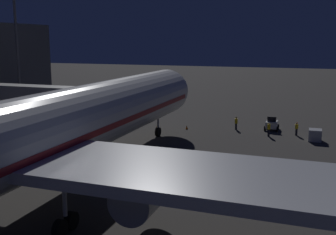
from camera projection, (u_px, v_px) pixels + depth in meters
ground_plane at (107, 167)px, 39.95m from camera, size 320.00×320.00×0.00m
airliner_at_gate at (29, 139)px, 28.66m from camera, size 52.22×63.32×19.10m
jet_bridge at (42, 96)px, 49.74m from camera, size 23.63×3.40×7.07m
apron_floodlight_mast at (17, 45)px, 63.59m from camera, size 2.90×0.50×20.19m
pushback_tug at (272, 124)px, 56.57m from camera, size 1.86×2.39×1.95m
baggage_container_near_belt at (315, 135)px, 50.41m from camera, size 1.53×1.71×1.45m
ground_crew_near_nose_gear at (269, 128)px, 52.75m from camera, size 0.40×0.40×1.90m
ground_crew_marshaller_fwd at (236, 122)px, 56.89m from camera, size 0.40×0.40×1.82m
ground_crew_under_port_wing at (297, 128)px, 53.29m from camera, size 0.40×0.40×1.78m
traffic_cone_nose_port at (187, 127)px, 57.19m from camera, size 0.36×0.36×0.55m
traffic_cone_nose_starboard at (158, 125)px, 58.66m from camera, size 0.36×0.36×0.55m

